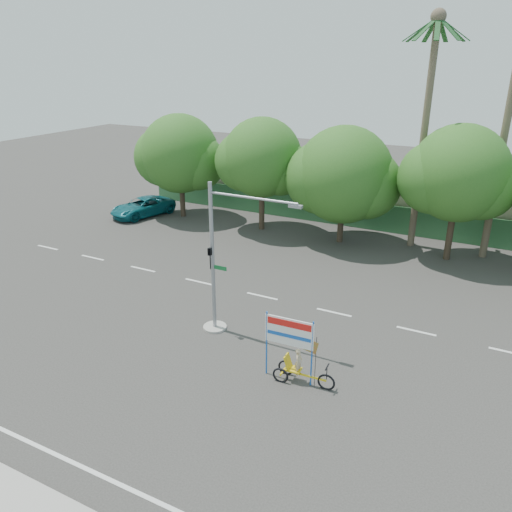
% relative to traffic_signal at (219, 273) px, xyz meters
% --- Properties ---
extents(ground, '(120.00, 120.00, 0.00)m').
position_rel_traffic_signal_xyz_m(ground, '(2.20, -3.98, -2.92)').
color(ground, '#33302D').
rests_on(ground, ground).
extents(fence, '(38.00, 0.08, 2.00)m').
position_rel_traffic_signal_xyz_m(fence, '(2.20, 17.52, -1.92)').
color(fence, '#336B3D').
rests_on(fence, ground).
extents(building_left, '(12.00, 8.00, 4.00)m').
position_rel_traffic_signal_xyz_m(building_left, '(-7.80, 22.02, -0.92)').
color(building_left, beige).
rests_on(building_left, ground).
extents(building_right, '(14.00, 8.00, 3.60)m').
position_rel_traffic_signal_xyz_m(building_right, '(10.20, 22.02, -1.12)').
color(building_right, beige).
rests_on(building_right, ground).
extents(tree_far_left, '(7.14, 6.00, 7.96)m').
position_rel_traffic_signal_xyz_m(tree_far_left, '(-11.85, 14.02, 1.84)').
color(tree_far_left, '#473828').
rests_on(tree_far_left, ground).
extents(tree_left, '(6.66, 5.60, 8.07)m').
position_rel_traffic_signal_xyz_m(tree_left, '(-4.85, 14.02, 2.14)').
color(tree_left, '#473828').
rests_on(tree_left, ground).
extents(tree_center, '(7.62, 6.40, 7.85)m').
position_rel_traffic_signal_xyz_m(tree_center, '(1.14, 14.02, 1.55)').
color(tree_center, '#473828').
rests_on(tree_center, ground).
extents(tree_right, '(6.90, 5.80, 8.36)m').
position_rel_traffic_signal_xyz_m(tree_right, '(8.15, 14.02, 2.32)').
color(tree_right, '#473828').
rests_on(tree_right, ground).
extents(palm_short, '(3.73, 3.79, 14.45)m').
position_rel_traffic_signal_xyz_m(palm_short, '(5.70, 15.52, 5.94)').
color(palm_short, '#70604C').
rests_on(palm_short, ground).
extents(traffic_signal, '(4.72, 1.10, 7.00)m').
position_rel_traffic_signal_xyz_m(traffic_signal, '(0.00, 0.00, 0.00)').
color(traffic_signal, gray).
rests_on(traffic_signal, ground).
extents(trike_billboard, '(2.90, 0.68, 2.85)m').
position_rel_traffic_signal_xyz_m(trike_billboard, '(4.63, -2.07, -1.77)').
color(trike_billboard, black).
rests_on(trike_billboard, ground).
extents(pickup_truck, '(3.84, 5.68, 1.45)m').
position_rel_traffic_signal_xyz_m(pickup_truck, '(-14.72, 12.65, -2.20)').
color(pickup_truck, '#0E5D67').
rests_on(pickup_truck, ground).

